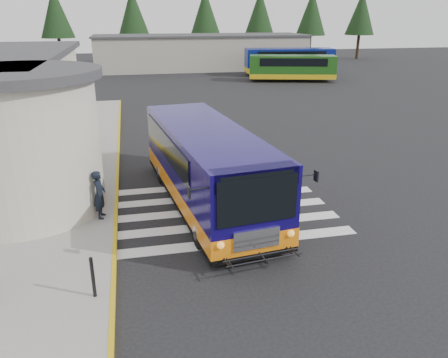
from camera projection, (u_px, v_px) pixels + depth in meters
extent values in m
plane|color=black|center=(227.00, 200.00, 16.43)|extent=(140.00, 140.00, 0.00)
cube|color=gold|center=(118.00, 171.00, 19.26)|extent=(0.12, 34.00, 0.16)
cylinder|color=beige|center=(20.00, 147.00, 14.66)|extent=(5.20, 5.20, 4.50)
cylinder|color=#38383A|center=(8.00, 74.00, 13.81)|extent=(5.80, 5.80, 0.30)
cube|color=black|center=(59.00, 143.00, 19.28)|extent=(0.08, 1.20, 2.20)
cube|color=#38383A|center=(67.00, 113.00, 18.92)|extent=(1.20, 1.80, 0.12)
cube|color=silver|center=(233.00, 242.00, 13.41)|extent=(8.00, 0.55, 0.01)
cube|color=silver|center=(225.00, 225.00, 14.50)|extent=(8.00, 0.55, 0.01)
cube|color=silver|center=(218.00, 210.00, 15.60)|extent=(8.00, 0.55, 0.01)
cube|color=silver|center=(212.00, 197.00, 16.70)|extent=(8.00, 0.55, 0.01)
cube|color=silver|center=(206.00, 186.00, 17.80)|extent=(8.00, 0.55, 0.01)
cube|color=gray|center=(201.00, 53.00, 55.31)|extent=(26.00, 8.00, 4.00)
cube|color=#38383A|center=(201.00, 35.00, 54.56)|extent=(26.40, 8.40, 0.20)
cylinder|color=black|center=(61.00, 52.00, 59.13)|extent=(0.44, 0.44, 3.60)
cone|color=black|center=(55.00, 12.00, 57.36)|extent=(4.40, 4.40, 6.40)
cylinder|color=black|center=(135.00, 51.00, 61.11)|extent=(0.44, 0.44, 3.60)
cone|color=black|center=(133.00, 12.00, 59.34)|extent=(4.40, 4.40, 6.40)
cylinder|color=black|center=(206.00, 49.00, 63.09)|extent=(0.44, 0.44, 3.60)
cone|color=black|center=(205.00, 12.00, 61.32)|extent=(4.40, 4.40, 6.40)
cylinder|color=black|center=(259.00, 49.00, 64.67)|extent=(0.44, 0.44, 3.60)
cone|color=black|center=(260.00, 13.00, 62.90)|extent=(4.40, 4.40, 6.40)
cylinder|color=black|center=(309.00, 48.00, 66.25)|extent=(0.44, 0.44, 3.60)
cone|color=black|center=(312.00, 13.00, 64.48)|extent=(4.40, 4.40, 6.40)
cylinder|color=black|center=(358.00, 47.00, 67.83)|extent=(0.44, 0.44, 3.60)
cone|color=black|center=(361.00, 13.00, 66.06)|extent=(4.40, 4.40, 6.40)
cube|color=#0F064D|center=(206.00, 161.00, 15.66)|extent=(3.65, 9.51, 2.42)
cube|color=orange|center=(207.00, 185.00, 15.99)|extent=(3.68, 9.55, 0.58)
cube|color=black|center=(207.00, 194.00, 16.11)|extent=(3.67, 9.53, 0.23)
cube|color=black|center=(258.00, 201.00, 11.41)|extent=(2.26, 0.33, 1.29)
cube|color=silver|center=(257.00, 239.00, 11.80)|extent=(1.34, 0.22, 0.57)
cube|color=black|center=(165.00, 146.00, 15.82)|extent=(0.84, 6.76, 0.93)
cube|color=black|center=(233.00, 139.00, 16.62)|extent=(0.84, 6.76, 0.93)
cylinder|color=black|center=(201.00, 232.00, 12.98)|extent=(0.42, 1.02, 0.99)
cylinder|color=black|center=(270.00, 221.00, 13.67)|extent=(0.42, 1.02, 0.99)
cylinder|color=black|center=(162.00, 171.00, 18.09)|extent=(0.42, 1.02, 0.99)
cylinder|color=black|center=(214.00, 165.00, 18.78)|extent=(0.42, 1.02, 0.99)
cube|color=black|center=(189.00, 192.00, 10.87)|extent=(0.07, 0.19, 0.31)
cube|color=black|center=(316.00, 176.00, 11.96)|extent=(0.07, 0.19, 0.31)
imported|color=black|center=(100.00, 194.00, 14.46)|extent=(0.45, 0.64, 1.65)
cylinder|color=black|center=(93.00, 277.00, 10.43)|extent=(0.09, 0.09, 1.07)
cube|color=navy|center=(289.00, 60.00, 49.56)|extent=(10.14, 3.89, 2.53)
cube|color=gold|center=(289.00, 69.00, 49.92)|extent=(10.18, 3.92, 0.55)
cube|color=black|center=(289.00, 54.00, 49.35)|extent=(7.96, 3.68, 0.88)
cube|color=#1B4C14|center=(292.00, 66.00, 45.12)|extent=(9.08, 4.57, 2.24)
cube|color=gold|center=(292.00, 75.00, 45.44)|extent=(9.12, 4.61, 0.49)
cube|color=black|center=(292.00, 61.00, 44.93)|extent=(7.21, 4.13, 0.78)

